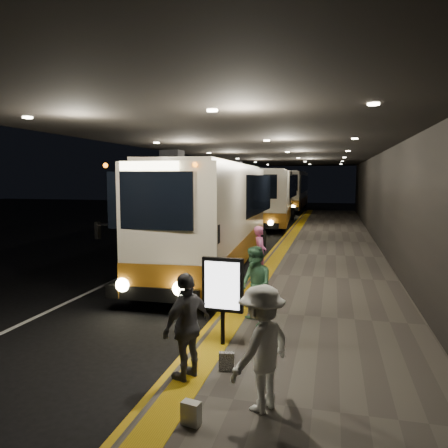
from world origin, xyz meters
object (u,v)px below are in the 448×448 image
Objects in this scene: coach_third at (291,192)px; stanchion_post at (257,273)px; passenger_boarding at (260,253)px; info_sign at (223,287)px; bag_polka at (227,361)px; coach_main at (215,220)px; passenger_waiting_green at (255,286)px; coach_second at (272,199)px; bag_plain at (191,413)px; passenger_waiting_white at (262,348)px; passenger_waiting_grey at (187,326)px.

coach_third is 11.21× the size of stanchion_post.
info_sign is at bearing 172.35° from passenger_boarding.
info_sign is (-0.33, 1.05, 0.97)m from bag_polka.
coach_main is 0.98× the size of coach_third.
passenger_waiting_green is 2.62m from stanchion_post.
coach_second is 25.55m from bag_plain.
stanchion_post is (2.17, -3.64, -1.07)m from coach_main.
passenger_boarding is 0.99× the size of info_sign.
passenger_waiting_green is (2.57, -21.41, -0.78)m from coach_second.
bag_plain is at bearing -33.48° from passenger_waiting_green.
coach_third is at bearing 85.95° from coach_second.
bag_plain is 0.28× the size of stanchion_post.
stanchion_post is at bearing 156.98° from passenger_waiting_green.
coach_main is 11.01× the size of stanchion_post.
bag_polka is (-0.74, 1.02, -0.71)m from passenger_waiting_white.
passenger_waiting_white is (3.20, -38.46, -0.82)m from coach_third.
passenger_boarding reaches higher than bag_polka.
bag_polka is (2.51, -8.55, -1.46)m from coach_main.
passenger_waiting_white is (3.25, -9.57, -0.75)m from coach_main.
coach_main is 9.20m from passenger_waiting_grey.
passenger_waiting_white is at bearing 88.54° from passenger_waiting_grey.
coach_second is at bearing 86.33° from coach_main.
info_sign reaches higher than passenger_boarding.
coach_main reaches higher than passenger_waiting_grey.
info_sign is (0.20, 1.45, 0.28)m from passenger_waiting_grey.
bag_plain is 0.18× the size of info_sign.
passenger_waiting_green is 3.43m from passenger_waiting_white.
coach_second is 6.96× the size of passenger_waiting_white.
coach_second is 24.25m from passenger_waiting_grey.
coach_main is 7.19× the size of passenger_boarding.
coach_second is 19.00m from stanchion_post.
coach_main is 1.00× the size of coach_second.
bag_polka is (-0.05, -2.34, -0.69)m from passenger_waiting_green.
passenger_waiting_green reaches higher than passenger_boarding.
bag_polka is 0.28× the size of stanchion_post.
bag_polka is at bearing -77.33° from coach_main.
coach_third is 35.19m from passenger_waiting_green.
coach_main is at bearing 34.67° from passenger_boarding.
coach_second reaches higher than bag_plain.
passenger_waiting_green reaches higher than passenger_waiting_grey.
coach_main is 7.06× the size of passenger_waiting_grey.
coach_third is at bearing 93.51° from bag_plain.
coach_main is at bearing 106.38° from bag_polka.
stanchion_post reaches higher than bag_polka.
coach_main is 15.21m from coach_second.
coach_second is at bearing 155.09° from passenger_waiting_green.
bag_polka is at bearing 174.92° from passenger_boarding.
stanchion_post is (-1.08, 5.94, -0.32)m from passenger_waiting_white.
coach_third reaches higher than bag_polka.
coach_main reaches higher than bag_polka.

